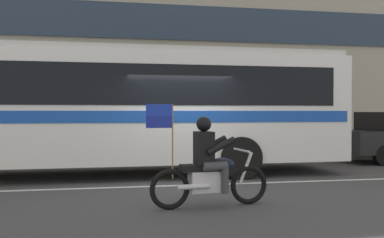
# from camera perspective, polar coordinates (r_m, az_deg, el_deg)

# --- Properties ---
(ground_plane) EXTENTS (60.00, 60.00, 0.00)m
(ground_plane) POSITION_cam_1_polar(r_m,az_deg,el_deg) (10.18, -1.41, -8.33)
(ground_plane) COLOR #3D3D3F
(sidewalk_curb) EXTENTS (28.00, 3.80, 0.15)m
(sidewalk_curb) POSITION_cam_1_polar(r_m,az_deg,el_deg) (15.19, -4.47, -4.97)
(sidewalk_curb) COLOR #B7B2A8
(sidewalk_curb) RESTS_ON ground_plane
(lane_center_stripe) EXTENTS (26.60, 0.14, 0.01)m
(lane_center_stripe) POSITION_cam_1_polar(r_m,az_deg,el_deg) (9.60, -0.84, -8.87)
(lane_center_stripe) COLOR silver
(lane_center_stripe) RESTS_ON ground_plane
(transit_bus) EXTENTS (13.03, 2.72, 3.22)m
(transit_bus) POSITION_cam_1_polar(r_m,az_deg,el_deg) (11.13, -13.23, 2.18)
(transit_bus) COLOR white
(transit_bus) RESTS_ON ground_plane
(motorcycle_with_rider) EXTENTS (2.19, 0.66, 1.78)m
(motorcycle_with_rider) POSITION_cam_1_polar(r_m,az_deg,el_deg) (7.37, 2.30, -6.66)
(motorcycle_with_rider) COLOR black
(motorcycle_with_rider) RESTS_ON ground_plane
(fire_hydrant) EXTENTS (0.22, 0.30, 0.75)m
(fire_hydrant) POSITION_cam_1_polar(r_m,az_deg,el_deg) (13.92, -5.66, -3.68)
(fire_hydrant) COLOR red
(fire_hydrant) RESTS_ON sidewalk_curb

